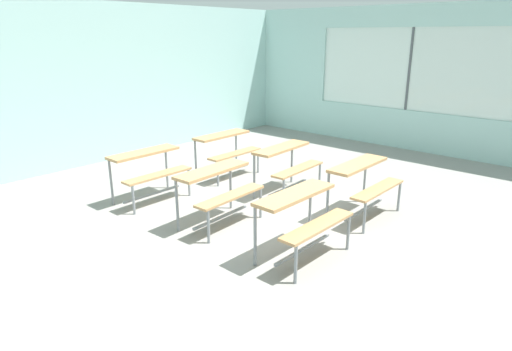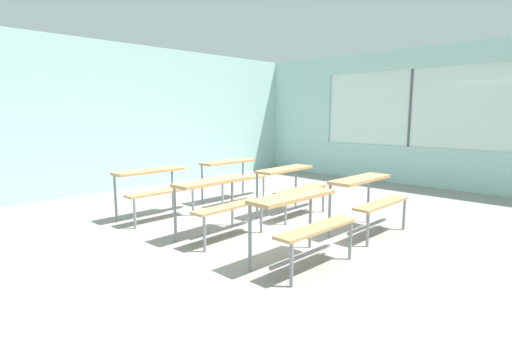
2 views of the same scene
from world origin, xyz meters
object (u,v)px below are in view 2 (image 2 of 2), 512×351
desk_bench_r0c0 (301,213)px  desk_bench_r1c0 (218,194)px  desk_bench_r2c1 (232,171)px  desk_bench_r0c1 (367,192)px  desk_bench_r2c0 (154,182)px  desk_bench_r1c1 (290,180)px

desk_bench_r0c0 → desk_bench_r1c0: 1.35m
desk_bench_r1c0 → desk_bench_r2c1: bearing=40.1°
desk_bench_r0c1 → desk_bench_r2c0: (-1.57, 2.70, 0.00)m
desk_bench_r0c1 → desk_bench_r2c0: size_ratio=1.00×
desk_bench_r0c0 → desk_bench_r0c1: size_ratio=1.01×
desk_bench_r0c0 → desk_bench_r2c1: 3.17m
desk_bench_r0c0 → desk_bench_r0c1: (1.51, 0.06, 0.00)m
desk_bench_r1c1 → desk_bench_r2c0: same height
desk_bench_r0c1 → desk_bench_r2c1: 2.70m
desk_bench_r2c1 → desk_bench_r1c0: bearing=-137.4°
desk_bench_r0c0 → desk_bench_r2c1: (1.55, 2.76, 0.00)m
desk_bench_r0c1 → desk_bench_r0c0: bearing=-177.5°
desk_bench_r1c1 → desk_bench_r0c1: bearing=-93.6°
desk_bench_r0c1 → desk_bench_r2c1: bearing=89.2°
desk_bench_r0c1 → desk_bench_r1c1: 1.34m
desk_bench_r0c1 → desk_bench_r1c0: size_ratio=0.98×
desk_bench_r1c1 → desk_bench_r2c1: bearing=86.7°
desk_bench_r0c0 → desk_bench_r1c1: (1.54, 1.41, 0.00)m
desk_bench_r2c1 → desk_bench_r0c1: bearing=-90.9°
desk_bench_r2c0 → desk_bench_r2c1: same height
desk_bench_r0c0 → desk_bench_r0c1: 1.51m
desk_bench_r0c0 → desk_bench_r2c1: size_ratio=1.01×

